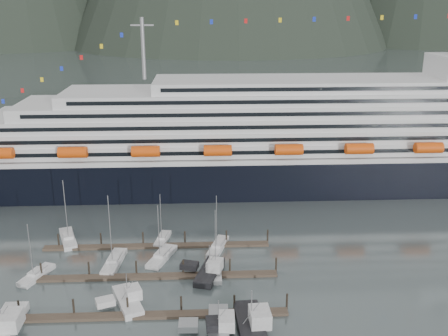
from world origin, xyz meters
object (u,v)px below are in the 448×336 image
(sailboat_a, at_px, (37,275))
(sailboat_d, at_px, (215,271))
(sailboat_f, at_px, (163,239))
(trawler_a, at_px, (2,329))
(trawler_d, at_px, (250,326))
(sailboat_e, at_px, (68,239))
(cruise_ship, at_px, (290,143))
(trawler_c, at_px, (218,328))
(sailboat_b, at_px, (114,262))
(trawler_b, at_px, (127,300))
(sailboat_c, at_px, (162,257))
(sailboat_g, at_px, (218,247))
(trawler_e, at_px, (209,271))

(sailboat_a, bearing_deg, sailboat_d, -68.50)
(sailboat_f, relative_size, trawler_a, 0.81)
(trawler_d, bearing_deg, sailboat_e, 43.46)
(cruise_ship, xyz_separation_m, trawler_c, (-23.07, -69.94, -11.20))
(trawler_c, relative_size, trawler_d, 0.91)
(sailboat_b, bearing_deg, sailboat_f, -34.87)
(sailboat_b, relative_size, trawler_c, 1.23)
(sailboat_a, bearing_deg, trawler_b, -97.78)
(sailboat_d, xyz_separation_m, trawler_a, (-34.36, -18.10, 0.57))
(sailboat_a, bearing_deg, trawler_a, -159.23)
(sailboat_a, relative_size, trawler_d, 0.85)
(cruise_ship, height_order, trawler_b, cruise_ship)
(sailboat_c, relative_size, sailboat_g, 0.98)
(sailboat_g, bearing_deg, sailboat_a, 123.72)
(sailboat_b, relative_size, sailboat_e, 1.05)
(cruise_ship, relative_size, sailboat_b, 13.46)
(sailboat_f, distance_m, trawler_d, 37.51)
(sailboat_a, xyz_separation_m, sailboat_d, (34.19, 0.13, -0.00))
(trawler_c, xyz_separation_m, trawler_d, (5.18, -0.01, 0.16))
(trawler_c, bearing_deg, sailboat_d, 1.03)
(sailboat_f, height_order, sailboat_g, sailboat_g)
(sailboat_e, distance_m, trawler_a, 33.90)
(sailboat_d, distance_m, sailboat_g, 10.33)
(cruise_ship, xyz_separation_m, sailboat_d, (-22.83, -50.66, -11.63))
(trawler_d, bearing_deg, sailboat_d, 11.33)
(trawler_d, bearing_deg, trawler_b, 63.69)
(sailboat_d, bearing_deg, sailboat_e, 64.30)
(trawler_a, height_order, trawler_d, trawler_d)
(sailboat_a, xyz_separation_m, sailboat_f, (23.04, 14.71, -0.01))
(sailboat_e, xyz_separation_m, trawler_a, (-2.43, -33.81, 0.54))
(sailboat_c, height_order, trawler_e, sailboat_c)
(sailboat_f, distance_m, trawler_c, 35.58)
(sailboat_g, distance_m, trawler_d, 29.87)
(sailboat_c, bearing_deg, sailboat_a, 125.27)
(trawler_b, distance_m, trawler_d, 22.45)
(sailboat_f, bearing_deg, trawler_e, -137.24)
(cruise_ship, distance_m, sailboat_a, 77.24)
(sailboat_b, xyz_separation_m, sailboat_d, (20.18, -4.39, -0.04))
(sailboat_g, bearing_deg, trawler_e, -173.61)
(sailboat_f, xyz_separation_m, trawler_d, (16.10, -33.87, 0.61))
(sailboat_c, height_order, sailboat_f, sailboat_c)
(sailboat_g, height_order, trawler_a, sailboat_g)
(cruise_ship, bearing_deg, sailboat_c, -127.05)
(cruise_ship, xyz_separation_m, sailboat_e, (-54.76, -34.95, -11.60))
(sailboat_d, distance_m, trawler_d, 19.92)
(sailboat_a, bearing_deg, sailboat_f, -36.15)
(sailboat_g, bearing_deg, cruise_ship, -11.42)
(sailboat_a, bearing_deg, trawler_d, -94.80)
(sailboat_f, xyz_separation_m, trawler_e, (9.89, -15.41, 0.49))
(sailboat_d, xyz_separation_m, trawler_b, (-15.68, -10.42, 0.45))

